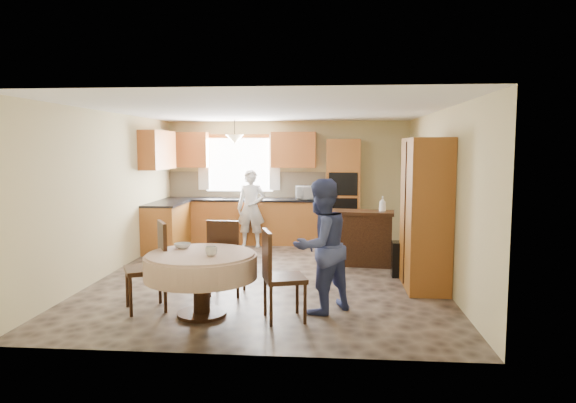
{
  "coord_description": "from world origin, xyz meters",
  "views": [
    {
      "loc": [
        0.91,
        -7.62,
        1.95
      ],
      "look_at": [
        0.25,
        0.3,
        1.12
      ],
      "focal_mm": 32.0,
      "sensor_mm": 36.0,
      "label": 1
    }
  ],
  "objects_px": {
    "chair_back": "(225,254)",
    "oven_tower": "(343,192)",
    "cupboard": "(425,214)",
    "dining_table": "(201,267)",
    "chair_right": "(277,271)",
    "sideboard": "(357,239)",
    "chair_left": "(153,261)",
    "person_sink": "(251,208)",
    "person_dining": "(321,246)"
  },
  "relations": [
    {
      "from": "sideboard",
      "to": "dining_table",
      "type": "distance_m",
      "value": 3.41
    },
    {
      "from": "dining_table",
      "to": "person_sink",
      "type": "distance_m",
      "value": 4.2
    },
    {
      "from": "sideboard",
      "to": "cupboard",
      "type": "relative_size",
      "value": 0.57
    },
    {
      "from": "cupboard",
      "to": "chair_left",
      "type": "bearing_deg",
      "value": -159.98
    },
    {
      "from": "oven_tower",
      "to": "chair_back",
      "type": "bearing_deg",
      "value": -113.36
    },
    {
      "from": "chair_right",
      "to": "person_dining",
      "type": "xyz_separation_m",
      "value": [
        0.48,
        0.35,
        0.23
      ]
    },
    {
      "from": "chair_left",
      "to": "chair_right",
      "type": "distance_m",
      "value": 1.57
    },
    {
      "from": "chair_back",
      "to": "person_sink",
      "type": "relative_size",
      "value": 0.67
    },
    {
      "from": "dining_table",
      "to": "cupboard",
      "type": "bearing_deg",
      "value": 27.4
    },
    {
      "from": "person_dining",
      "to": "person_sink",
      "type": "bearing_deg",
      "value": -113.04
    },
    {
      "from": "chair_right",
      "to": "oven_tower",
      "type": "bearing_deg",
      "value": -27.08
    },
    {
      "from": "dining_table",
      "to": "chair_back",
      "type": "height_order",
      "value": "chair_back"
    },
    {
      "from": "cupboard",
      "to": "chair_back",
      "type": "height_order",
      "value": "cupboard"
    },
    {
      "from": "chair_left",
      "to": "person_dining",
      "type": "height_order",
      "value": "person_dining"
    },
    {
      "from": "cupboard",
      "to": "person_dining",
      "type": "height_order",
      "value": "cupboard"
    },
    {
      "from": "oven_tower",
      "to": "chair_right",
      "type": "distance_m",
      "value": 4.78
    },
    {
      "from": "oven_tower",
      "to": "chair_back",
      "type": "relative_size",
      "value": 2.08
    },
    {
      "from": "person_sink",
      "to": "chair_right",
      "type": "bearing_deg",
      "value": -76.76
    },
    {
      "from": "oven_tower",
      "to": "chair_left",
      "type": "relative_size",
      "value": 1.99
    },
    {
      "from": "chair_right",
      "to": "person_sink",
      "type": "relative_size",
      "value": 0.68
    },
    {
      "from": "oven_tower",
      "to": "cupboard",
      "type": "relative_size",
      "value": 1.02
    },
    {
      "from": "dining_table",
      "to": "person_sink",
      "type": "relative_size",
      "value": 0.85
    },
    {
      "from": "chair_left",
      "to": "chair_right",
      "type": "xyz_separation_m",
      "value": [
        1.54,
        -0.29,
        -0.02
      ]
    },
    {
      "from": "chair_back",
      "to": "oven_tower",
      "type": "bearing_deg",
      "value": -110.17
    },
    {
      "from": "sideboard",
      "to": "chair_back",
      "type": "relative_size",
      "value": 1.17
    },
    {
      "from": "cupboard",
      "to": "chair_right",
      "type": "bearing_deg",
      "value": -140.99
    },
    {
      "from": "dining_table",
      "to": "chair_left",
      "type": "height_order",
      "value": "chair_left"
    },
    {
      "from": "person_dining",
      "to": "dining_table",
      "type": "bearing_deg",
      "value": -32.44
    },
    {
      "from": "dining_table",
      "to": "chair_back",
      "type": "bearing_deg",
      "value": 82.41
    },
    {
      "from": "cupboard",
      "to": "dining_table",
      "type": "xyz_separation_m",
      "value": [
        -2.8,
        -1.45,
        -0.47
      ]
    },
    {
      "from": "person_sink",
      "to": "person_dining",
      "type": "xyz_separation_m",
      "value": [
        1.45,
        -3.93,
        0.03
      ]
    },
    {
      "from": "cupboard",
      "to": "chair_right",
      "type": "height_order",
      "value": "cupboard"
    },
    {
      "from": "dining_table",
      "to": "chair_right",
      "type": "bearing_deg",
      "value": -5.69
    },
    {
      "from": "chair_right",
      "to": "dining_table",
      "type": "bearing_deg",
      "value": 67.32
    },
    {
      "from": "dining_table",
      "to": "person_dining",
      "type": "height_order",
      "value": "person_dining"
    },
    {
      "from": "chair_left",
      "to": "chair_right",
      "type": "bearing_deg",
      "value": 51.73
    },
    {
      "from": "cupboard",
      "to": "dining_table",
      "type": "distance_m",
      "value": 3.19
    },
    {
      "from": "dining_table",
      "to": "chair_right",
      "type": "relative_size",
      "value": 1.26
    },
    {
      "from": "cupboard",
      "to": "chair_back",
      "type": "bearing_deg",
      "value": -167.19
    },
    {
      "from": "oven_tower",
      "to": "cupboard",
      "type": "bearing_deg",
      "value": -71.16
    },
    {
      "from": "cupboard",
      "to": "chair_back",
      "type": "xyz_separation_m",
      "value": [
        -2.69,
        -0.61,
        -0.48
      ]
    },
    {
      "from": "oven_tower",
      "to": "sideboard",
      "type": "relative_size",
      "value": 1.77
    },
    {
      "from": "cupboard",
      "to": "chair_back",
      "type": "relative_size",
      "value": 2.05
    },
    {
      "from": "chair_back",
      "to": "chair_right",
      "type": "xyz_separation_m",
      "value": [
        0.79,
        -0.93,
        0.01
      ]
    },
    {
      "from": "sideboard",
      "to": "person_sink",
      "type": "relative_size",
      "value": 0.78
    },
    {
      "from": "oven_tower",
      "to": "person_sink",
      "type": "xyz_separation_m",
      "value": [
        -1.8,
        -0.39,
        -0.3
      ]
    },
    {
      "from": "chair_right",
      "to": "person_sink",
      "type": "xyz_separation_m",
      "value": [
        -0.97,
        4.29,
        0.19
      ]
    },
    {
      "from": "chair_right",
      "to": "person_sink",
      "type": "distance_m",
      "value": 4.4
    },
    {
      "from": "sideboard",
      "to": "person_dining",
      "type": "bearing_deg",
      "value": -95.79
    },
    {
      "from": "oven_tower",
      "to": "sideboard",
      "type": "distance_m",
      "value": 1.91
    }
  ]
}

